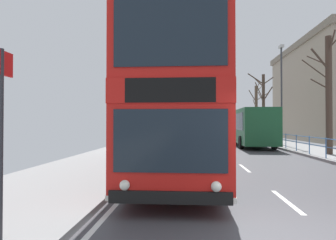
# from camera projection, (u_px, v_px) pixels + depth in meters

# --- Properties ---
(double_decker_bus_main) EXTENTS (2.74, 11.06, 4.51)m
(double_decker_bus_main) POSITION_uv_depth(u_px,v_px,m) (178.00, 110.00, 10.52)
(double_decker_bus_main) COLOR red
(double_decker_bus_main) RESTS_ON ground
(background_bus_far_lane) EXTENTS (2.76, 9.14, 2.97)m
(background_bus_far_lane) POSITION_uv_depth(u_px,v_px,m) (250.00, 126.00, 22.36)
(background_bus_far_lane) COLOR #19512D
(background_bus_far_lane) RESTS_ON ground
(bus_stop_sign_near) EXTENTS (0.08, 0.44, 2.78)m
(bus_stop_sign_near) POSITION_uv_depth(u_px,v_px,m) (1.00, 123.00, 3.89)
(bus_stop_sign_near) COLOR #2D2D33
(bus_stop_sign_near) RESTS_ON ground
(street_lamp_far_side) EXTENTS (0.28, 0.60, 8.10)m
(street_lamp_far_side) POSITION_uv_depth(u_px,v_px,m) (282.00, 87.00, 21.89)
(street_lamp_far_side) COLOR #38383D
(street_lamp_far_side) RESTS_ON ground
(bare_tree_far_00) EXTENTS (2.45, 2.61, 7.03)m
(bare_tree_far_00) POSITION_uv_depth(u_px,v_px,m) (263.00, 104.00, 28.05)
(bare_tree_far_00) COLOR #423328
(bare_tree_far_00) RESTS_ON ground
(bare_tree_far_01) EXTENTS (2.10, 2.75, 7.39)m
(bare_tree_far_01) POSITION_uv_depth(u_px,v_px,m) (329.00, 92.00, 15.13)
(bare_tree_far_01) COLOR #423328
(bare_tree_far_01) RESTS_ON ground
(bare_tree_far_02) EXTENTS (2.49, 2.99, 6.97)m
(bare_tree_far_02) POSITION_uv_depth(u_px,v_px,m) (256.00, 110.00, 34.49)
(bare_tree_far_02) COLOR brown
(bare_tree_far_02) RESTS_ON ground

